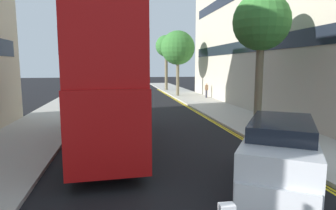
# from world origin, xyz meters

# --- Properties ---
(sidewalk_right) EXTENTS (4.00, 80.00, 0.14)m
(sidewalk_right) POSITION_xyz_m (6.50, 16.00, 0.07)
(sidewalk_right) COLOR #ADA89E
(sidewalk_right) RESTS_ON ground
(sidewalk_left) EXTENTS (4.00, 80.00, 0.14)m
(sidewalk_left) POSITION_xyz_m (-6.50, 16.00, 0.07)
(sidewalk_left) COLOR #ADA89E
(sidewalk_left) RESTS_ON ground
(kerb_line_outer) EXTENTS (0.10, 56.00, 0.01)m
(kerb_line_outer) POSITION_xyz_m (4.40, 14.00, 0.00)
(kerb_line_outer) COLOR yellow
(kerb_line_outer) RESTS_ON ground
(kerb_line_inner) EXTENTS (0.10, 56.00, 0.01)m
(kerb_line_inner) POSITION_xyz_m (4.24, 14.00, 0.00)
(kerb_line_inner) COLOR yellow
(kerb_line_inner) RESTS_ON ground
(double_decker_bus_away) EXTENTS (3.13, 10.90, 5.64)m
(double_decker_bus_away) POSITION_xyz_m (-2.44, 10.84, 3.03)
(double_decker_bus_away) COLOR #B20F0F
(double_decker_bus_away) RESTS_ON ground
(taxi_minivan) EXTENTS (4.17, 5.05, 2.12)m
(taxi_minivan) POSITION_xyz_m (2.74, 4.81, 1.07)
(taxi_minivan) COLOR silver
(taxi_minivan) RESTS_ON ground
(pedestrian_far) EXTENTS (0.34, 0.22, 1.62)m
(pedestrian_far) POSITION_xyz_m (7.86, 27.95, 0.99)
(pedestrian_far) COLOR #2D2D38
(pedestrian_far) RESTS_ON sidewalk_right
(street_tree_near) EXTENTS (3.98, 3.98, 7.63)m
(street_tree_near) POSITION_xyz_m (5.19, 30.86, 5.74)
(street_tree_near) COLOR #6B6047
(street_tree_near) RESTS_ON sidewalk_right
(street_tree_mid) EXTENTS (3.10, 3.10, 7.94)m
(street_tree_mid) POSITION_xyz_m (5.21, 39.05, 6.41)
(street_tree_mid) COLOR #6B6047
(street_tree_mid) RESTS_ON sidewalk_right
(street_tree_far) EXTENTS (3.11, 3.11, 7.49)m
(street_tree_far) POSITION_xyz_m (5.88, 12.28, 5.97)
(street_tree_far) COLOR #6B6047
(street_tree_far) RESTS_ON sidewalk_right
(townhouse_terrace_right) EXTENTS (10.08, 28.00, 13.82)m
(townhouse_terrace_right) POSITION_xyz_m (13.50, 21.12, 6.91)
(townhouse_terrace_right) COLOR #B2A893
(townhouse_terrace_right) RESTS_ON ground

